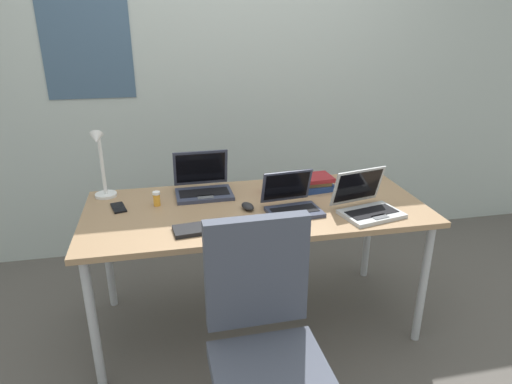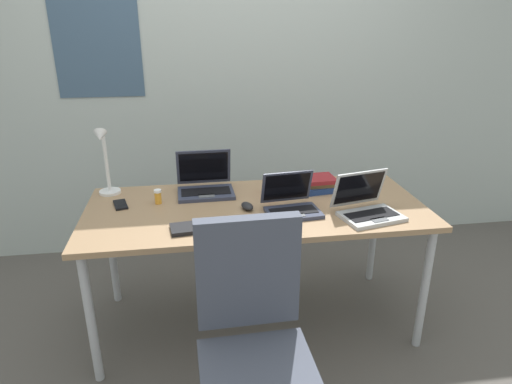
{
  "view_description": "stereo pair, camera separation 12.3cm",
  "coord_description": "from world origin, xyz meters",
  "views": [
    {
      "loc": [
        -0.45,
        -2.17,
        1.69
      ],
      "look_at": [
        0.0,
        0.0,
        0.82
      ],
      "focal_mm": 31.68,
      "sensor_mm": 36.0,
      "label": 1
    },
    {
      "loc": [
        -0.33,
        -2.2,
        1.69
      ],
      "look_at": [
        0.0,
        0.0,
        0.82
      ],
      "focal_mm": 31.68,
      "sensor_mm": 36.0,
      "label": 2
    }
  ],
  "objects": [
    {
      "name": "desk_lamp",
      "position": [
        -0.8,
        0.28,
        0.94
      ],
      "size": [
        0.12,
        0.18,
        0.4
      ],
      "color": "white",
      "rests_on": "desk"
    },
    {
      "name": "office_chair",
      "position": [
        -0.12,
        -0.81,
        0.4
      ],
      "size": [
        0.52,
        0.55,
        0.97
      ],
      "color": "black",
      "rests_on": "ground_plane"
    },
    {
      "name": "external_keyboard",
      "position": [
        -0.28,
        -0.23,
        0.75
      ],
      "size": [
        0.34,
        0.16,
        0.02
      ],
      "primitive_type": "cube",
      "rotation": [
        0.0,
        0.0,
        0.12
      ],
      "color": "black",
      "rests_on": "desk"
    },
    {
      "name": "coffee_mug",
      "position": [
        0.12,
        0.17,
        0.78
      ],
      "size": [
        0.11,
        0.08,
        0.09
      ],
      "color": "#B21E23",
      "rests_on": "desk"
    },
    {
      "name": "laptop_near_mouse",
      "position": [
        0.17,
        -0.1,
        0.78
      ],
      "size": [
        0.29,
        0.27,
        0.2
      ],
      "color": "#33384C",
      "rests_on": "desk"
    },
    {
      "name": "desk",
      "position": [
        0.0,
        0.0,
        0.68
      ],
      "size": [
        1.8,
        0.8,
        0.74
      ],
      "color": "#9E7A56",
      "rests_on": "ground_plane"
    },
    {
      "name": "wall_back",
      "position": [
        -0.0,
        1.1,
        1.3
      ],
      "size": [
        6.0,
        0.13,
        2.6
      ],
      "color": "#B2BCB7",
      "rests_on": "ground_plane"
    },
    {
      "name": "computer_mouse",
      "position": [
        -0.05,
        -0.04,
        0.76
      ],
      "size": [
        0.08,
        0.11,
        0.03
      ],
      "primitive_type": "ellipsoid",
      "rotation": [
        0.0,
        0.0,
        0.26
      ],
      "color": "black",
      "rests_on": "desk"
    },
    {
      "name": "book_stack",
      "position": [
        0.39,
        0.17,
        0.78
      ],
      "size": [
        0.21,
        0.17,
        0.08
      ],
      "color": "navy",
      "rests_on": "desk"
    },
    {
      "name": "laptop_back_left",
      "position": [
        -0.26,
        0.24,
        0.79
      ],
      "size": [
        0.32,
        0.27,
        0.23
      ],
      "color": "#33384C",
      "rests_on": "desk"
    },
    {
      "name": "headphones",
      "position": [
        0.66,
        0.24,
        0.76
      ],
      "size": [
        0.21,
        0.18,
        0.04
      ],
      "color": "red",
      "rests_on": "desk"
    },
    {
      "name": "pill_bottle",
      "position": [
        -0.52,
        0.11,
        0.78
      ],
      "size": [
        0.04,
        0.04,
        0.08
      ],
      "color": "gold",
      "rests_on": "desk"
    },
    {
      "name": "laptop_by_keyboard",
      "position": [
        0.54,
        -0.2,
        0.78
      ],
      "size": [
        0.35,
        0.32,
        0.22
      ],
      "color": "#B7BABC",
      "rests_on": "desk"
    },
    {
      "name": "cell_phone",
      "position": [
        -0.72,
        0.11,
        0.74
      ],
      "size": [
        0.1,
        0.15,
        0.01
      ],
      "primitive_type": "cube",
      "rotation": [
        0.0,
        0.0,
        0.25
      ],
      "color": "black",
      "rests_on": "desk"
    },
    {
      "name": "ground_plane",
      "position": [
        0.0,
        0.0,
        0.0
      ],
      "size": [
        12.0,
        12.0,
        0.0
      ],
      "primitive_type": "plane",
      "color": "#56514C"
    }
  ]
}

